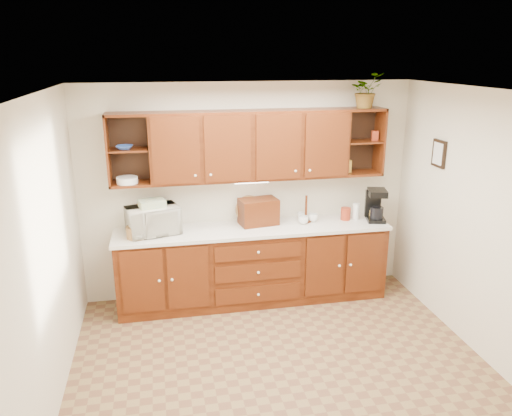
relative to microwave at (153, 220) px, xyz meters
name	(u,v)px	position (x,y,z in m)	size (l,w,h in m)	color
floor	(282,368)	(1.15, -1.46, -1.10)	(4.00, 4.00, 0.00)	olive
ceiling	(286,92)	(1.15, -1.46, 1.50)	(4.00, 4.00, 0.00)	white
back_wall	(248,191)	(1.15, 0.29, 0.20)	(4.00, 4.00, 0.00)	beige
left_wall	(45,259)	(-0.85, -1.46, 0.20)	(3.50, 3.50, 0.00)	beige
right_wall	(485,227)	(3.15, -1.46, 0.20)	(3.50, 3.50, 0.00)	beige
base_cabinets	(253,265)	(1.15, -0.01, -0.65)	(3.20, 0.60, 0.90)	#351206
countertop	(253,229)	(1.15, -0.02, -0.18)	(3.24, 0.64, 0.04)	silver
upper_cabinets	(251,145)	(1.16, 0.13, 0.80)	(3.20, 0.33, 0.80)	#351206
undercabinet_light	(252,182)	(1.15, 0.07, 0.37)	(0.40, 0.05, 0.03)	white
framed_picture	(439,154)	(3.13, -0.56, 0.75)	(0.03, 0.24, 0.30)	black
wicker_basket	(137,232)	(-0.18, -0.11, -0.09)	(0.23, 0.23, 0.13)	olive
microwave	(153,220)	(0.00, 0.00, 0.00)	(0.57, 0.38, 0.31)	beige
towel_stack	(152,203)	(0.00, 0.00, 0.20)	(0.28, 0.21, 0.08)	#F2D572
wine_bottle	(244,212)	(1.07, 0.16, -0.02)	(0.08, 0.08, 0.28)	black
woven_tray	(249,221)	(1.14, 0.18, -0.15)	(0.33, 0.33, 0.02)	olive
bread_box	(258,212)	(1.24, 0.09, 0.00)	(0.45, 0.28, 0.31)	#351206
mug_tree	(306,218)	(1.82, 0.06, -0.11)	(0.28, 0.29, 0.33)	#351206
canister_red	(346,214)	(2.32, 0.04, -0.08)	(0.12, 0.12, 0.15)	#9D2E16
canister_white	(356,211)	(2.45, 0.03, -0.06)	(0.08, 0.08, 0.20)	white
canister_yellow	(373,215)	(2.67, -0.01, -0.10)	(0.09, 0.09, 0.11)	gold
coffee_maker	(376,205)	(2.67, -0.05, 0.03)	(0.27, 0.32, 0.39)	black
bowl_stack	(125,147)	(-0.25, 0.09, 0.83)	(0.18, 0.18, 0.05)	#2A4A9C
plate_stack	(127,180)	(-0.26, 0.09, 0.46)	(0.24, 0.24, 0.07)	white
pantry_box_yellow	(347,166)	(2.34, 0.11, 0.50)	(0.08, 0.07, 0.15)	gold
pantry_box_red	(375,136)	(2.67, 0.11, 0.86)	(0.08, 0.07, 0.12)	#9D2E16
potted_plant	(366,91)	(2.50, 0.07, 1.40)	(0.36, 0.32, 0.41)	#999999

